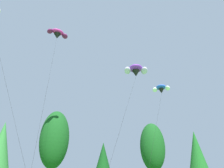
# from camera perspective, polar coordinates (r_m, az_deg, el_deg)

# --- Properties ---
(treeline_tree_c) EXTENTS (4.03, 4.03, 11.05)m
(treeline_tree_c) POSITION_cam_1_polar(r_m,az_deg,el_deg) (42.73, -28.25, -14.57)
(treeline_tree_c) COLOR #472D19
(treeline_tree_c) RESTS_ON ground_plane
(treeline_tree_d) EXTENTS (5.58, 5.58, 14.01)m
(treeline_tree_d) POSITION_cam_1_polar(r_m,az_deg,el_deg) (43.05, -15.54, -14.38)
(treeline_tree_d) COLOR #472D19
(treeline_tree_d) RESTS_ON ground_plane
(treeline_tree_e) EXTENTS (3.47, 3.47, 8.49)m
(treeline_tree_e) POSITION_cam_1_polar(r_m,az_deg,el_deg) (45.84, -2.45, -19.71)
(treeline_tree_e) COLOR #472D19
(treeline_tree_e) RESTS_ON ground_plane
(treeline_tree_f) EXTENTS (5.14, 5.14, 12.39)m
(treeline_tree_f) POSITION_cam_1_polar(r_m,az_deg,el_deg) (45.94, 11.07, -16.58)
(treeline_tree_f) COLOR #472D19
(treeline_tree_f) RESTS_ON ground_plane
(treeline_tree_g) EXTENTS (4.24, 4.24, 11.99)m
(treeline_tree_g) POSITION_cam_1_polar(r_m,az_deg,el_deg) (55.18, 22.17, -16.48)
(treeline_tree_g) COLOR #472D19
(treeline_tree_g) RESTS_ON ground_plane
(parafoil_kite_mid_purple) EXTENTS (11.88, 15.53, 17.38)m
(parafoil_kite_mid_purple) POSITION_cam_1_polar(r_m,az_deg,el_deg) (34.56, 6.57, 3.69)
(parafoil_kite_mid_purple) COLOR purple
(parafoil_kite_far_blue_white) EXTENTS (10.50, 11.19, 14.14)m
(parafoil_kite_far_blue_white) POSITION_cam_1_polar(r_m,az_deg,el_deg) (34.84, 13.37, -1.35)
(parafoil_kite_far_blue_white) COLOR blue
(parafoil_kite_low_magenta) EXTENTS (3.88, 16.50, 23.97)m
(parafoil_kite_low_magenta) POSITION_cam_1_polar(r_m,az_deg,el_deg) (38.48, -14.76, 13.16)
(parafoil_kite_low_magenta) COLOR #D12893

